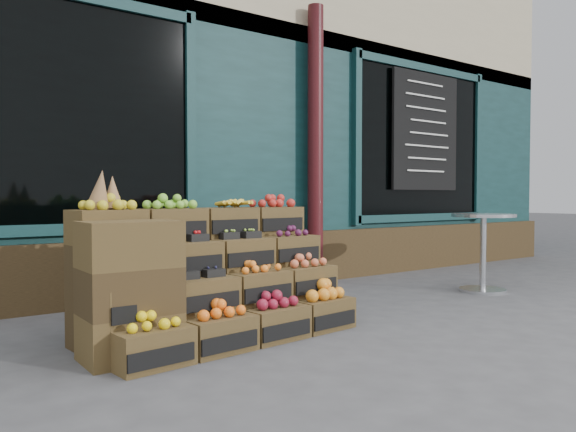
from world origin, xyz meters
TOP-DOWN VIEW (x-y plane):
  - ground at (0.00, 0.00)m, footprint 60.00×60.00m
  - shop_facade at (0.00, 5.11)m, footprint 12.00×6.24m
  - crate_display at (-0.95, 0.61)m, footprint 1.97×1.09m
  - spare_crates at (-1.67, 0.37)m, footprint 0.58×0.41m
  - bistro_table at (2.25, 0.53)m, footprint 0.66×0.66m
  - shopkeeper at (-1.48, 2.67)m, footprint 0.81×0.69m

SIDE VIEW (x-z plane):
  - ground at x=0.00m, z-range 0.00..0.00m
  - crate_display at x=-0.95m, z-range -0.23..0.96m
  - spare_crates at x=-1.67m, z-range 0.00..0.86m
  - bistro_table at x=2.25m, z-range 0.10..0.93m
  - shopkeeper at x=-1.48m, z-range 0.00..1.87m
  - shop_facade at x=0.00m, z-range 0.00..4.80m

